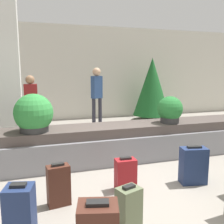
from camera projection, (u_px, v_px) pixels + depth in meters
name	position (u px, v px, depth m)	size (l,w,h in m)	color
ground_plane	(138.00, 187.00, 3.60)	(18.00, 18.00, 0.00)	gray
back_wall	(75.00, 73.00, 8.56)	(18.00, 0.06, 3.20)	beige
carousel	(112.00, 143.00, 4.72)	(8.29, 0.87, 0.66)	gray
pillar	(9.00, 74.00, 5.22)	(0.46, 0.46, 3.20)	silver
suitcase_2	(126.00, 174.00, 3.50)	(0.29, 0.19, 0.48)	maroon
suitcase_4	(20.00, 216.00, 2.36)	(0.30, 0.28, 0.63)	navy
suitcase_5	(59.00, 185.00, 3.09)	(0.29, 0.20, 0.54)	#472319
suitcase_6	(193.00, 165.00, 3.70)	(0.41, 0.27, 0.58)	navy
suitcase_7	(129.00, 208.00, 2.65)	(0.29, 0.26, 0.48)	#5B6647
potted_plant_0	(34.00, 115.00, 4.12)	(0.64, 0.64, 0.64)	#2D2D2D
potted_plant_2	(170.00, 110.00, 4.84)	(0.49, 0.49, 0.52)	#2D2D2D
traveler_0	(97.00, 91.00, 7.57)	(0.37, 0.31, 1.77)	#282833
traveler_1	(2.00, 92.00, 6.66)	(0.36, 0.29, 1.83)	#282833
traveler_2	(31.00, 101.00, 6.28)	(0.32, 0.22, 1.56)	#282833
decorated_tree	(152.00, 87.00, 8.43)	(1.24, 1.24, 2.11)	#4C331E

